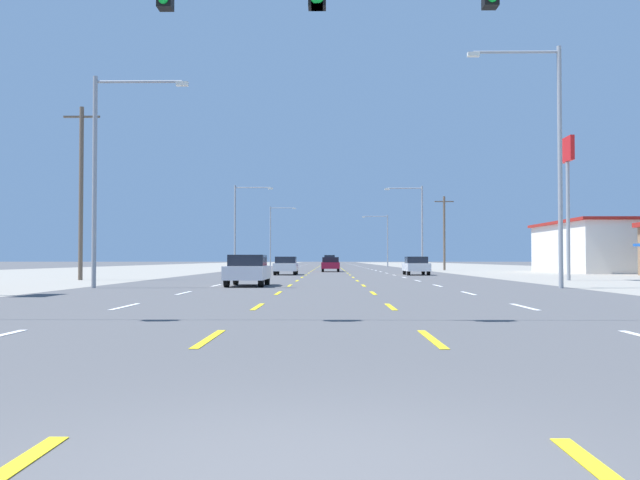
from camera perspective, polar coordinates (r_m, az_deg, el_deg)
ground_plane at (r=70.20m, az=0.67°, el=-2.58°), size 572.00×572.00×0.00m
lot_apron_left at (r=74.49m, az=-18.76°, el=-2.43°), size 28.00×440.00×0.01m
lot_apron_right at (r=74.39m, az=20.12°, el=-2.42°), size 28.00×440.00×0.01m
lane_markings at (r=108.70m, az=0.71°, el=-2.21°), size 10.64×227.60×0.01m
signal_span_wire at (r=14.93m, az=0.20°, el=13.90°), size 25.52×0.53×8.61m
sedan_inner_left_nearest at (r=33.43m, az=-5.82°, el=-2.40°), size 1.80×4.50×1.46m
sedan_far_right_near at (r=57.00m, az=7.72°, el=-2.04°), size 1.80×4.50×1.46m
sedan_inner_left_mid at (r=57.04m, az=-2.74°, el=-2.05°), size 1.80×4.50×1.46m
sedan_center_turn_midfar at (r=71.10m, az=0.85°, el=-1.96°), size 1.80×4.50×1.46m
suv_center_turn_far at (r=124.75m, az=0.78°, el=-1.66°), size 1.98×4.90×1.98m
storefront_right_row_2 at (r=72.37m, az=21.92°, el=-0.51°), size 10.02×16.54×4.83m
pole_sign_right_row_1 at (r=44.80m, az=19.26°, el=5.01°), size 0.24×1.84×8.51m
streetlight_left_row_0 at (r=32.63m, az=-16.90°, el=5.84°), size 4.18×0.26×9.30m
streetlight_right_row_0 at (r=32.64m, az=18.06°, el=6.97°), size 4.08×0.26×10.55m
streetlight_left_row_1 at (r=77.55m, az=-6.51°, el=1.54°), size 4.22×0.26×9.29m
streetlight_right_row_1 at (r=77.51m, az=7.88°, el=1.50°), size 4.14×0.26×9.20m
streetlight_left_row_2 at (r=123.27m, az=-3.79°, el=0.67°), size 4.50×0.26×10.41m
streetlight_right_row_2 at (r=123.22m, az=5.21°, el=0.32°), size 4.51×0.26×8.94m
utility_pole_left_row_0 at (r=45.21m, az=-18.63°, el=3.83°), size 2.20×0.26×10.47m
utility_pole_right_row_1 at (r=82.28m, az=9.94°, el=0.67°), size 2.20×0.26×8.46m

